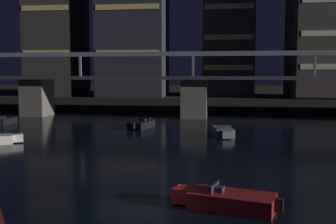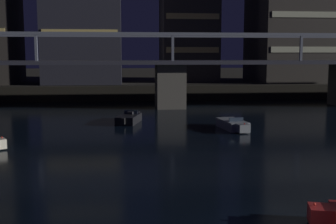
{
  "view_description": "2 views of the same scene",
  "coord_description": "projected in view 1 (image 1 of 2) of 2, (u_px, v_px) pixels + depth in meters",
  "views": [
    {
      "loc": [
        3.64,
        -17.84,
        6.33
      ],
      "look_at": [
        -1.4,
        21.18,
        2.59
      ],
      "focal_mm": 42.91,
      "sensor_mm": 36.0,
      "label": 1
    },
    {
      "loc": [
        -5.77,
        -14.41,
        6.82
      ],
      "look_at": [
        -2.24,
        20.56,
        2.05
      ],
      "focal_mm": 45.8,
      "sensor_mm": 36.0,
      "label": 2
    }
  ],
  "objects": [
    {
      "name": "ground_plane",
      "position": [
        140.0,
        210.0,
        18.68
      ],
      "size": [
        400.0,
        400.0,
        0.0
      ],
      "primitive_type": "plane",
      "color": "black"
    },
    {
      "name": "far_riverbank",
      "position": [
        206.0,
        94.0,
        105.45
      ],
      "size": [
        240.0,
        80.0,
        2.2
      ],
      "primitive_type": "cube",
      "color": "black",
      "rests_on": "ground"
    },
    {
      "name": "river_bridge",
      "position": [
        194.0,
        89.0,
        57.76
      ],
      "size": [
        101.82,
        6.4,
        9.38
      ],
      "color": "#605B51",
      "rests_on": "ground"
    },
    {
      "name": "tower_central",
      "position": [
        228.0,
        24.0,
        74.43
      ],
      "size": [
        9.22,
        9.68,
        27.0
      ],
      "color": "#38332D",
      "rests_on": "far_riverbank"
    },
    {
      "name": "tower_east_tall",
      "position": [
        331.0,
        21.0,
        70.11
      ],
      "size": [
        13.73,
        13.59,
        27.11
      ],
      "color": "#38332D",
      "rests_on": "far_riverbank"
    },
    {
      "name": "speedboat_near_center",
      "position": [
        223.0,
        132.0,
        41.27
      ],
      "size": [
        2.36,
        5.23,
        1.16
      ],
      "color": "gray",
      "rests_on": "ground"
    },
    {
      "name": "speedboat_near_right",
      "position": [
        227.0,
        201.0,
        18.8
      ],
      "size": [
        5.18,
        2.77,
        1.16
      ],
      "color": "maroon",
      "rests_on": "ground"
    },
    {
      "name": "speedboat_mid_left",
      "position": [
        3.0,
        121.0,
        50.16
      ],
      "size": [
        2.01,
        5.22,
        1.16
      ],
      "color": "black",
      "rests_on": "ground"
    },
    {
      "name": "speedboat_mid_right",
      "position": [
        142.0,
        124.0,
        47.14
      ],
      "size": [
        2.75,
        5.19,
        1.16
      ],
      "color": "black",
      "rests_on": "ground"
    }
  ]
}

